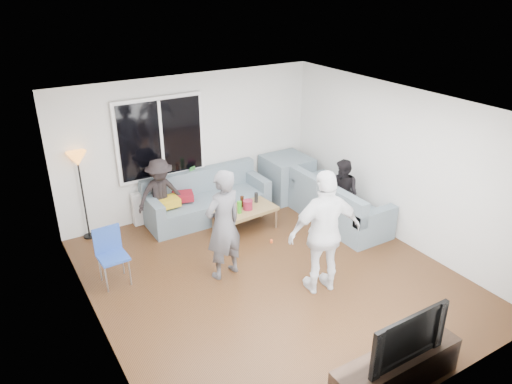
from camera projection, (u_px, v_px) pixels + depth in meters
floor at (271, 277)px, 7.33m from camera, size 5.00×5.50×0.04m
ceiling at (273, 107)px, 6.23m from camera, size 5.00×5.50×0.04m
wall_back at (191, 144)px, 8.94m from camera, size 5.00×0.04×2.60m
wall_front at (429, 304)px, 4.62m from camera, size 5.00×0.04×2.60m
wall_left at (90, 247)px, 5.59m from camera, size 0.04×5.50×2.60m
wall_right at (400, 165)px, 7.97m from camera, size 0.04×5.50×2.60m
window_frame at (160, 138)px, 8.49m from camera, size 1.62×0.06×1.47m
window_glass at (161, 139)px, 8.46m from camera, size 1.50×0.02×1.35m
window_mullion at (162, 139)px, 8.45m from camera, size 0.05×0.03×1.35m
radiator at (167, 202)px, 8.97m from camera, size 1.30×0.12×0.62m
potted_plant at (191, 174)px, 8.99m from camera, size 0.22×0.20×0.33m
vase at (148, 187)px, 8.62m from camera, size 0.17×0.17×0.17m
sofa_back_section at (207, 196)px, 8.94m from camera, size 2.30×0.85×0.85m
sofa_right_section at (340, 201)px, 8.75m from camera, size 2.00×0.85×0.85m
sofa_corner at (287, 177)px, 9.78m from camera, size 0.85×0.85×0.85m
cushion_yellow at (168, 202)px, 8.52m from camera, size 0.39×0.33×0.14m
cushion_red at (183, 196)px, 8.73m from camera, size 0.43×0.39×0.13m
coffee_table at (245, 219)px, 8.59m from camera, size 1.14×0.68×0.40m
pitcher at (248, 205)px, 8.47m from camera, size 0.17×0.17×0.17m
side_chair at (113, 258)px, 6.99m from camera, size 0.42×0.42×0.86m
floor_lamp at (83, 196)px, 8.09m from camera, size 0.32×0.32×1.56m
player_left at (223, 225)px, 7.02m from camera, size 0.69×0.53×1.71m
player_right at (325, 233)px, 6.67m from camera, size 1.15×0.66×1.84m
spectator_right at (343, 193)px, 8.61m from camera, size 0.57×0.67×1.23m
spectator_back at (161, 195)px, 8.45m from camera, size 0.85×0.49×1.31m
tv_console at (396, 371)px, 5.29m from camera, size 1.60×0.40×0.44m
television at (402, 333)px, 5.07m from camera, size 1.04×0.14×0.60m
bottle_e at (256, 198)px, 8.72m from camera, size 0.07×0.07×0.19m
bottle_c at (242, 201)px, 8.56m from camera, size 0.07×0.07×0.20m
bottle_a at (227, 207)px, 8.36m from camera, size 0.07×0.07×0.20m
bottle_b at (239, 207)px, 8.32m from camera, size 0.08×0.08×0.22m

